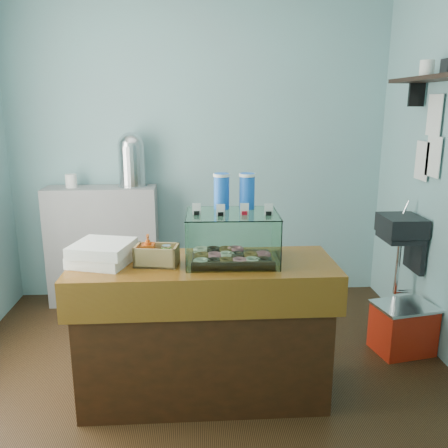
{
  "coord_description": "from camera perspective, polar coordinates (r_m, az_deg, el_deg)",
  "views": [
    {
      "loc": [
        -0.05,
        -2.97,
        1.83
      ],
      "look_at": [
        0.13,
        -0.15,
        1.11
      ],
      "focal_mm": 38.0,
      "sensor_mm": 36.0,
      "label": 1
    }
  ],
  "objects": [
    {
      "name": "ground",
      "position": [
        3.49,
        -2.44,
        -17.4
      ],
      "size": [
        3.5,
        3.5,
        0.0
      ],
      "primitive_type": "plane",
      "color": "black",
      "rests_on": "ground"
    },
    {
      "name": "red_cooler",
      "position": [
        3.9,
        20.73,
        -11.61
      ],
      "size": [
        0.48,
        0.4,
        0.38
      ],
      "rotation": [
        0.0,
        0.0,
        0.2
      ],
      "color": "red",
      "rests_on": "ground"
    },
    {
      "name": "room_shell",
      "position": [
        2.98,
        -2.29,
        11.85
      ],
      "size": [
        3.54,
        3.04,
        2.82
      ],
      "color": "#84C0C1",
      "rests_on": "ground"
    },
    {
      "name": "counter",
      "position": [
        3.04,
        -2.43,
        -12.56
      ],
      "size": [
        1.6,
        0.6,
        0.9
      ],
      "color": "#3F1C0C",
      "rests_on": "ground"
    },
    {
      "name": "display_case",
      "position": [
        2.87,
        0.92,
        -1.27
      ],
      "size": [
        0.56,
        0.42,
        0.52
      ],
      "rotation": [
        0.0,
        0.0,
        -0.03
      ],
      "color": "black",
      "rests_on": "counter"
    },
    {
      "name": "coffee_urn",
      "position": [
        4.37,
        -11.05,
        7.75
      ],
      "size": [
        0.27,
        0.27,
        0.49
      ],
      "color": "silver",
      "rests_on": "back_shelf"
    },
    {
      "name": "pastry_boxes",
      "position": [
        2.93,
        -14.42,
        -3.39
      ],
      "size": [
        0.41,
        0.41,
        0.13
      ],
      "rotation": [
        0.0,
        0.0,
        -0.3
      ],
      "color": "white",
      "rests_on": "counter"
    },
    {
      "name": "back_shelf",
      "position": [
        4.56,
        -14.28,
        -2.52
      ],
      "size": [
        1.0,
        0.32,
        1.1
      ],
      "primitive_type": "cube",
      "color": "gray",
      "rests_on": "ground"
    },
    {
      "name": "condiment_crate",
      "position": [
        2.84,
        -8.29,
        -3.62
      ],
      "size": [
        0.27,
        0.19,
        0.19
      ],
      "rotation": [
        0.0,
        0.0,
        -0.15
      ],
      "color": "#A78853",
      "rests_on": "counter"
    }
  ]
}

